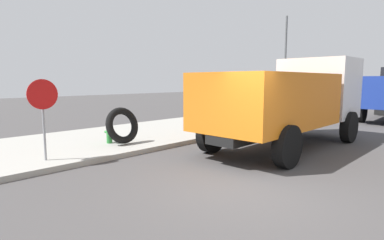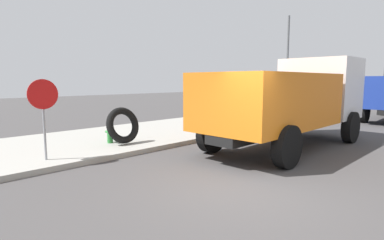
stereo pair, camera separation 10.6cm
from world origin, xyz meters
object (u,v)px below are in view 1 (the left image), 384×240
Objects in this scene: fire_hydrant at (109,132)px; street_light_pole at (285,67)px; loose_tire at (122,125)px; dump_truck_orange at (289,98)px; stop_sign at (43,105)px.

street_light_pole is at bearing -2.34° from fire_hydrant.
dump_truck_orange reaches higher than loose_tire.
loose_tire is 5.55m from dump_truck_orange.
fire_hydrant is 6.03m from dump_truck_orange.
dump_truck_orange is (4.30, -4.09, 1.08)m from fire_hydrant.
loose_tire is 10.91m from street_light_pole.
fire_hydrant is 0.61× the size of loose_tire.
fire_hydrant is 0.35× the size of stop_sign.
fire_hydrant is 0.13× the size of street_light_pole.
dump_truck_orange is 7.68m from street_light_pole.
street_light_pole is (13.26, 0.33, 1.34)m from stop_sign.
street_light_pole reaches higher than fire_hydrant.
fire_hydrant is 2.67m from stop_sign.
loose_tire is at bearing 8.34° from stop_sign.
street_light_pole is (10.93, -0.45, 2.39)m from fire_hydrant.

